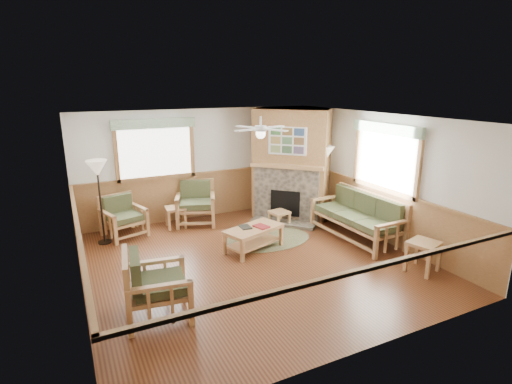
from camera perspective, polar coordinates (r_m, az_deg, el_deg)
name	(u,v)px	position (r m, az deg, el deg)	size (l,w,h in m)	color
floor	(253,261)	(7.75, -0.38, -9.85)	(6.00, 6.00, 0.01)	#5A2F19
ceiling	(253,118)	(7.04, -0.42, 10.49)	(6.00, 6.00, 0.01)	white
wall_back	(201,164)	(10.00, -7.91, 3.97)	(6.00, 0.02, 2.70)	silver
wall_front	(364,254)	(4.91, 15.18, -8.58)	(6.00, 0.02, 2.70)	silver
wall_left	(74,216)	(6.61, -24.56, -3.20)	(0.02, 6.00, 2.70)	silver
wall_right	(379,177)	(8.96, 17.17, 2.11)	(0.02, 6.00, 2.70)	silver
wainscot	(253,234)	(7.53, -0.39, -6.03)	(6.00, 6.00, 1.10)	olive
fireplace	(292,164)	(9.99, 5.11, 4.05)	(2.20, 2.20, 2.70)	olive
window_back	(153,118)	(9.51, -14.49, 10.25)	(1.90, 0.16, 1.50)	white
window_right	(389,122)	(8.61, 18.50, 9.46)	(0.16, 1.90, 1.50)	white
ceiling_fan	(261,119)	(7.44, 0.68, 10.45)	(1.24, 1.24, 0.36)	white
sofa	(356,217)	(8.92, 14.10, -3.45)	(0.88, 2.14, 0.99)	#B08252
armchair_back_left	(124,217)	(9.26, -18.39, -3.37)	(0.80, 0.80, 0.90)	#B08252
armchair_back_right	(196,203)	(9.69, -8.63, -1.57)	(0.90, 0.90, 1.01)	#B08252
armchair_left	(157,284)	(6.04, -13.89, -12.66)	(0.90, 0.90, 1.00)	#B08252
coffee_table	(254,239)	(8.15, -0.34, -6.68)	(1.20, 0.60, 0.48)	#B08252
end_table_chairs	(176,217)	(9.57, -11.40, -3.54)	(0.44, 0.43, 0.50)	#B08252
end_table_sofa	(423,257)	(7.84, 22.71, -8.50)	(0.51, 0.49, 0.57)	#B08252
footstool	(279,218)	(9.54, 3.35, -3.77)	(0.41, 0.41, 0.35)	#B08252
braided_rug	(267,239)	(8.75, 1.62, -6.76)	(1.96, 1.96, 0.01)	brown
floor_lamp_left	(101,202)	(8.88, -21.31, -1.40)	(0.41, 0.41, 1.80)	black
floor_lamp_right	(324,184)	(9.78, 9.69, 1.12)	(0.43, 0.43, 1.86)	black
book_red	(261,226)	(8.07, 0.77, -4.84)	(0.22, 0.30, 0.03)	maroon
book_dark	(245,226)	(8.05, -1.53, -4.94)	(0.20, 0.27, 0.03)	black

